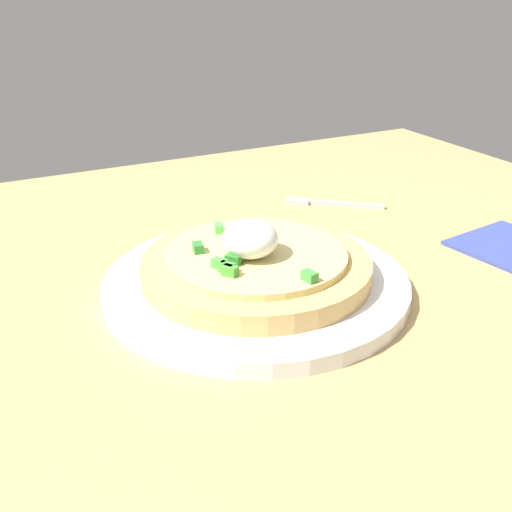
# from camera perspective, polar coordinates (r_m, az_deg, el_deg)

# --- Properties ---
(dining_table) EXTENTS (1.16, 0.75, 0.02)m
(dining_table) POSITION_cam_1_polar(r_m,az_deg,el_deg) (0.59, -7.24, -3.07)
(dining_table) COLOR tan
(dining_table) RESTS_ON ground
(plate) EXTENTS (0.27, 0.27, 0.01)m
(plate) POSITION_cam_1_polar(r_m,az_deg,el_deg) (0.55, 0.00, -2.54)
(plate) COLOR white
(plate) RESTS_ON dining_table
(pizza) EXTENTS (0.20, 0.20, 0.06)m
(pizza) POSITION_cam_1_polar(r_m,az_deg,el_deg) (0.54, -0.05, -0.67)
(pizza) COLOR #DDB165
(pizza) RESTS_ON plate
(fork) EXTENTS (0.10, 0.08, 0.00)m
(fork) POSITION_cam_1_polar(r_m,az_deg,el_deg) (0.76, 6.43, 4.85)
(fork) COLOR #B7B7BC
(fork) RESTS_ON dining_table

